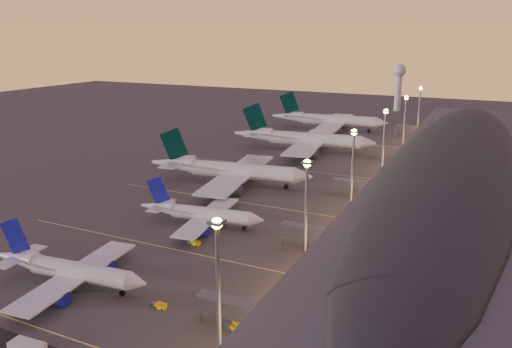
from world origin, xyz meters
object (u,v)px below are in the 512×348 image
object	(u,v)px
airliner_narrow_south	(68,270)
baggage_tug_b	(234,329)
airliner_wide_far	(328,120)
airliner_narrow_north	(201,214)
baggage_tug_a	(159,305)
airliner_wide_near	(229,170)
radar_tower	(399,79)
baggage_tug_d	(238,325)
baggage_tug_c	(194,243)
airliner_wide_mid	(303,139)

from	to	relation	value
airliner_narrow_south	baggage_tug_b	world-z (taller)	airliner_narrow_south
airliner_wide_far	baggage_tug_b	bearing A→B (deg)	-83.15
airliner_narrow_north	baggage_tug_a	size ratio (longest dim) A/B	10.80
airliner_wide_far	baggage_tug_b	size ratio (longest dim) A/B	18.75
airliner_wide_near	radar_tower	distance (m)	210.43
baggage_tug_a	airliner_narrow_north	bearing A→B (deg)	116.42
radar_tower	baggage_tug_d	bearing A→B (deg)	-85.31
airliner_narrow_south	baggage_tug_c	size ratio (longest dim) A/B	10.46
airliner_wide_far	baggage_tug_a	world-z (taller)	airliner_wide_far
airliner_wide_near	airliner_wide_mid	distance (m)	61.76
baggage_tug_a	airliner_wide_far	bearing A→B (deg)	103.55
airliner_narrow_south	airliner_wide_near	size ratio (longest dim) A/B	0.63
airliner_narrow_north	baggage_tug_c	xyz separation A→B (m)	(5.55, -12.35, -2.99)
airliner_narrow_south	airliner_wide_near	bearing A→B (deg)	87.66
airliner_wide_mid	radar_tower	bearing A→B (deg)	76.76
baggage_tug_c	baggage_tug_d	distance (m)	40.14
airliner_wide_mid	baggage_tug_c	distance (m)	113.79
airliner_narrow_north	airliner_wide_near	world-z (taller)	airliner_wide_near
airliner_wide_far	radar_tower	size ratio (longest dim) A/B	2.03
airliner_narrow_south	airliner_wide_far	distance (m)	199.65
airliner_narrow_south	baggage_tug_b	xyz separation A→B (m)	(40.43, 0.05, -3.12)
airliner_wide_far	radar_tower	xyz separation A→B (m)	(21.89, 90.67, 16.43)
airliner_narrow_north	baggage_tug_b	bearing A→B (deg)	-59.69
airliner_narrow_south	baggage_tug_a	bearing A→B (deg)	-3.82
baggage_tug_a	baggage_tug_b	world-z (taller)	baggage_tug_b
airliner_wide_near	baggage_tug_b	world-z (taller)	airliner_wide_near
airliner_narrow_south	airliner_wide_mid	bearing A→B (deg)	83.98
airliner_wide_mid	baggage_tug_a	distance (m)	144.21
airliner_narrow_north	airliner_wide_mid	size ratio (longest dim) A/B	0.56
airliner_wide_near	baggage_tug_a	bearing A→B (deg)	-78.96
airliner_narrow_north	baggage_tug_c	size ratio (longest dim) A/B	10.11
airliner_narrow_south	airliner_wide_far	bearing A→B (deg)	85.64
baggage_tug_b	airliner_narrow_north	bearing A→B (deg)	127.44
airliner_narrow_north	radar_tower	distance (m)	248.66
airliner_narrow_north	baggage_tug_d	xyz separation A→B (m)	(33.45, -41.22, -2.93)
airliner_wide_near	airliner_wide_far	size ratio (longest dim) A/B	0.93
baggage_tug_c	baggage_tug_d	size ratio (longest dim) A/B	0.90
radar_tower	baggage_tug_b	bearing A→B (deg)	-85.38
airliner_wide_near	baggage_tug_c	distance (m)	54.65
airliner_narrow_south	radar_tower	distance (m)	291.32
baggage_tug_b	baggage_tug_c	xyz separation A→B (m)	(-27.67, 30.07, 0.01)
baggage_tug_a	airliner_wide_mid	bearing A→B (deg)	104.50
airliner_wide_mid	airliner_wide_far	xyz separation A→B (m)	(-5.55, 56.44, -0.10)
airliner_wide_far	airliner_narrow_south	bearing A→B (deg)	-94.55
baggage_tug_d	radar_tower	bearing A→B (deg)	40.75
airliner_narrow_south	airliner_narrow_north	bearing A→B (deg)	74.58
airliner_narrow_north	baggage_tug_d	distance (m)	53.16
airliner_narrow_south	airliner_narrow_north	size ratio (longest dim) A/B	1.04
airliner_narrow_north	radar_tower	size ratio (longest dim) A/B	1.16
airliner_narrow_north	airliner_wide_near	bearing A→B (deg)	99.43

